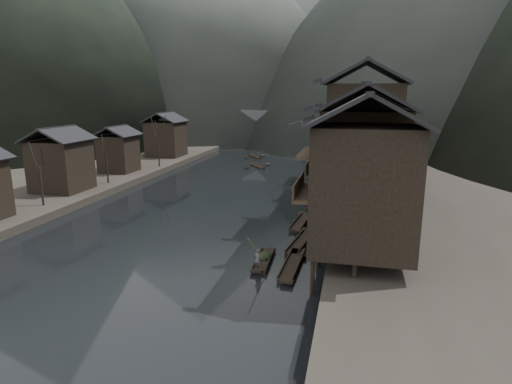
% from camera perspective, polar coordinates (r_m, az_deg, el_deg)
% --- Properties ---
extents(water, '(300.00, 300.00, 0.00)m').
position_cam_1_polar(water, '(43.27, -10.19, -5.27)').
color(water, black).
rests_on(water, ground).
extents(right_bank, '(40.00, 200.00, 1.80)m').
position_cam_1_polar(right_bank, '(80.77, 26.12, 2.83)').
color(right_bank, '#2D2823').
rests_on(right_bank, ground).
extents(left_bank, '(40.00, 200.00, 1.20)m').
position_cam_1_polar(left_bank, '(94.07, -20.39, 4.45)').
color(left_bank, '#2D2823').
rests_on(left_bank, ground).
extents(stilt_houses, '(9.00, 67.60, 16.71)m').
position_cam_1_polar(stilt_houses, '(56.87, 13.90, 8.22)').
color(stilt_houses, black).
rests_on(stilt_houses, ground).
extents(left_houses, '(8.10, 53.20, 8.73)m').
position_cam_1_polar(left_houses, '(69.05, -19.60, 5.87)').
color(left_houses, black).
rests_on(left_houses, left_bank).
extents(bare_trees, '(3.83, 42.45, 7.65)m').
position_cam_1_polar(bare_trees, '(61.34, -20.32, 5.54)').
color(bare_trees, black).
rests_on(bare_trees, left_bank).
extents(moored_sampans, '(3.08, 60.99, 0.47)m').
position_cam_1_polar(moored_sampans, '(60.62, 8.51, 0.33)').
color(moored_sampans, black).
rests_on(moored_sampans, water).
extents(midriver_boats, '(7.01, 16.11, 0.44)m').
position_cam_1_polar(midriver_boats, '(85.07, 0.03, 4.16)').
color(midriver_boats, black).
rests_on(midriver_boats, water).
extents(stone_bridge, '(40.00, 6.00, 9.00)m').
position_cam_1_polar(stone_bridge, '(111.18, 4.52, 8.79)').
color(stone_bridge, '#4C4C4F').
rests_on(stone_bridge, ground).
extents(hero_sampan, '(1.30, 5.25, 0.44)m').
position_cam_1_polar(hero_sampan, '(35.23, 1.05, -9.06)').
color(hero_sampan, black).
rests_on(hero_sampan, water).
extents(cargo_heap, '(1.15, 1.51, 0.69)m').
position_cam_1_polar(cargo_heap, '(35.24, 1.15, -8.04)').
color(cargo_heap, black).
rests_on(cargo_heap, hero_sampan).
extents(boatman, '(0.65, 0.49, 1.59)m').
position_cam_1_polar(boatman, '(33.21, 0.25, -8.56)').
color(boatman, '#575759').
rests_on(boatman, hero_sampan).
extents(bamboo_pole, '(1.45, 2.46, 3.57)m').
position_cam_1_polar(bamboo_pole, '(32.30, 0.61, -4.33)').
color(bamboo_pole, '#8C7A51').
rests_on(bamboo_pole, boatman).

